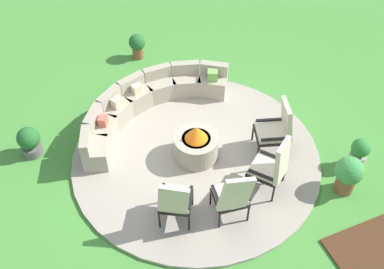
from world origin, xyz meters
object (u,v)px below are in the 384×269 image
object	(u,v)px
potted_plant_0	(29,141)
lounge_chair_front_left	(175,200)
lounge_chair_front_right	(232,196)
lounge_chair_back_left	(273,166)
fire_pit	(196,145)
lounge_chair_back_right	(277,128)
curved_stone_bench	(146,104)
potted_plant_1	(348,174)
potted_plant_2	(137,45)
potted_plant_3	(359,153)

from	to	relation	value
potted_plant_0	lounge_chair_front_left	bearing A→B (deg)	-52.37
lounge_chair_front_right	lounge_chair_back_left	bearing A→B (deg)	25.25
fire_pit	lounge_chair_back_right	size ratio (longest dim) A/B	0.73
lounge_chair_back_right	curved_stone_bench	bearing A→B (deg)	63.46
potted_plant_1	potted_plant_2	bearing A→B (deg)	112.25
lounge_chair_front_left	potted_plant_3	world-z (taller)	lounge_chair_front_left
curved_stone_bench	lounge_chair_back_left	size ratio (longest dim) A/B	2.96
lounge_chair_front_left	potted_plant_0	bearing A→B (deg)	157.00
curved_stone_bench	potted_plant_1	bearing A→B (deg)	-50.67
curved_stone_bench	potted_plant_1	world-z (taller)	potted_plant_1
potted_plant_1	lounge_chair_back_right	bearing A→B (deg)	117.76
lounge_chair_front_right	potted_plant_1	bearing A→B (deg)	1.04
lounge_chair_front_left	potted_plant_0	xyz separation A→B (m)	(-1.97, 2.55, -0.29)
lounge_chair_front_right	lounge_chair_front_left	bearing A→B (deg)	168.58
lounge_chair_back_left	lounge_chair_back_right	xyz separation A→B (m)	(0.54, 0.78, -0.01)
lounge_chair_front_left	fire_pit	bearing A→B (deg)	82.87
fire_pit	potted_plant_2	size ratio (longest dim) A/B	1.35
potted_plant_0	potted_plant_2	world-z (taller)	potted_plant_0
lounge_chair_back_left	potted_plant_2	xyz separation A→B (m)	(-0.91, 4.71, -0.28)
lounge_chair_front_right	potted_plant_0	bearing A→B (deg)	142.22
lounge_chair_front_left	potted_plant_0	size ratio (longest dim) A/B	1.73
potted_plant_3	lounge_chair_back_right	bearing A→B (deg)	143.48
lounge_chair_front_right	potted_plant_2	world-z (taller)	lounge_chair_front_right
lounge_chair_back_right	potted_plant_2	world-z (taller)	lounge_chair_back_right
fire_pit	potted_plant_2	bearing A→B (deg)	90.00
curved_stone_bench	lounge_chair_back_left	distance (m)	3.04
lounge_chair_back_right	lounge_chair_back_left	bearing A→B (deg)	163.21
potted_plant_3	lounge_chair_back_left	bearing A→B (deg)	175.59
fire_pit	lounge_chair_front_left	size ratio (longest dim) A/B	0.76
lounge_chair_front_right	potted_plant_1	size ratio (longest dim) A/B	1.51
curved_stone_bench	lounge_chair_front_right	xyz separation A→B (m)	(0.48, -2.98, 0.30)
potted_plant_1	potted_plant_2	world-z (taller)	potted_plant_1
curved_stone_bench	lounge_chair_front_right	distance (m)	3.03
potted_plant_3	potted_plant_1	bearing A→B (deg)	-144.44
lounge_chair_front_left	potted_plant_1	xyz separation A→B (m)	(3.04, -0.53, -0.17)
lounge_chair_front_right	lounge_chair_back_right	xyz separation A→B (m)	(1.46, 1.08, -0.01)
lounge_chair_back_right	potted_plant_2	distance (m)	4.19
curved_stone_bench	potted_plant_0	size ratio (longest dim) A/B	5.53
potted_plant_0	lounge_chair_back_left	bearing A→B (deg)	-34.06
lounge_chair_back_left	potted_plant_2	distance (m)	4.80
lounge_chair_back_left	potted_plant_1	distance (m)	1.36
lounge_chair_front_right	potted_plant_3	world-z (taller)	lounge_chair_front_right
curved_stone_bench	lounge_chair_back_right	distance (m)	2.73
potted_plant_1	lounge_chair_back_left	bearing A→B (deg)	156.65
lounge_chair_back_left	potted_plant_1	bearing A→B (deg)	-61.37
lounge_chair_front_left	lounge_chair_front_right	xyz separation A→B (m)	(0.88, -0.30, 0.02)
curved_stone_bench	potted_plant_2	xyz separation A→B (m)	(0.49, 2.03, 0.01)
lounge_chair_front_left	potted_plant_3	size ratio (longest dim) A/B	1.67
fire_pit	potted_plant_0	distance (m)	3.16
curved_stone_bench	lounge_chair_front_left	xyz separation A→B (m)	(-0.40, -2.68, 0.27)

